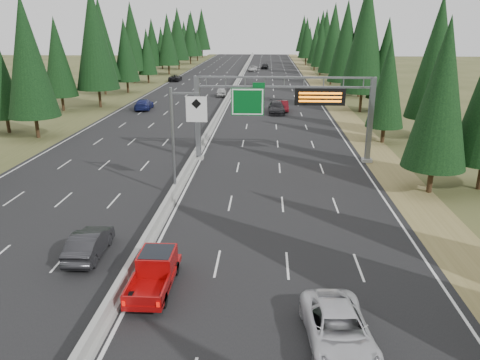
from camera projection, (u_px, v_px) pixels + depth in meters
The scene contains 19 objects.
road at pixel (231, 94), 87.37m from camera, with size 32.00×260.00×0.08m, color black.
shoulder_right at pixel (327, 95), 86.41m from camera, with size 3.60×260.00×0.06m, color olive.
shoulder_left at pixel (137, 94), 88.35m from camera, with size 3.60×260.00×0.06m, color #3C441F.
median_barrier at pixel (231, 92), 87.26m from camera, with size 0.70×260.00×0.85m.
sign_gantry at pixel (291, 106), 42.47m from camera, with size 16.75×0.98×7.80m.
hov_sign_pole at pixel (181, 135), 33.70m from camera, with size 2.80×0.50×8.00m.
tree_row_right at pixel (375, 46), 67.16m from camera, with size 11.74×240.04×18.93m.
tree_row_left at pixel (97, 43), 77.65m from camera, with size 11.90×239.99×18.96m.
silver_minivan at pixel (339, 330), 18.34m from camera, with size 2.47×5.36×1.49m, color silver.
red_pickup at pixel (156, 268), 22.71m from camera, with size 1.77×4.95×1.61m.
car_ahead_green at pixel (255, 98), 77.32m from camera, with size 1.78×4.43×1.51m, color #155D2C.
car_ahead_dkred at pixel (283, 106), 69.74m from camera, with size 1.58×4.52×1.49m, color #4C0A11.
car_ahead_dkgrey at pixel (277, 108), 67.93m from camera, with size 2.32×5.70×1.65m, color black.
car_ahead_white at pixel (253, 69), 131.20m from camera, with size 2.44×5.29×1.47m, color silver.
car_ahead_far at pixel (265, 66), 138.91m from camera, with size 1.93×4.80×1.64m, color black.
car_onc_near at pixel (89, 243), 25.66m from camera, with size 1.57×4.50×1.48m, color black.
car_onc_blue at pixel (144, 104), 70.91m from camera, with size 2.23×5.49×1.59m, color navy.
car_onc_white at pixel (221, 92), 84.57m from camera, with size 1.82×4.53×1.54m, color #B8B8B8.
car_onc_far at pixel (175, 78), 107.92m from camera, with size 2.39×5.19×1.44m, color black.
Camera 1 is at (6.75, -7.76, 12.17)m, focal length 35.00 mm.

